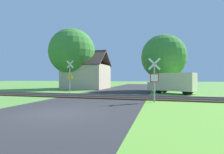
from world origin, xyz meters
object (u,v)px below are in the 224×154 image
(tree_right, at_px, (164,57))
(mail_truck, at_px, (173,82))
(tree_left, at_px, (72,52))
(stop_sign_near, at_px, (154,78))
(crossing_sign_far, at_px, (70,75))
(house, at_px, (86,76))

(tree_right, distance_m, mail_truck, 5.69)
(tree_left, bearing_deg, stop_sign_near, -43.38)
(crossing_sign_far, distance_m, tree_right, 12.71)
(tree_left, distance_m, mail_truck, 16.08)
(tree_left, distance_m, tree_right, 13.88)
(stop_sign_near, height_order, house, house)
(tree_left, bearing_deg, house, 37.57)
(crossing_sign_far, bearing_deg, stop_sign_near, -23.96)
(tree_left, xyz_separation_m, tree_right, (13.82, -0.14, -1.26))
(house, xyz_separation_m, tree_right, (11.99, -1.55, 2.51))
(crossing_sign_far, distance_m, mail_truck, 11.41)
(stop_sign_near, height_order, mail_truck, stop_sign_near)
(stop_sign_near, relative_size, tree_left, 0.33)
(house, height_order, mail_truck, house)
(mail_truck, bearing_deg, crossing_sign_far, 127.89)
(crossing_sign_far, distance_m, tree_left, 8.94)
(stop_sign_near, distance_m, mail_truck, 7.75)
(stop_sign_near, bearing_deg, crossing_sign_far, -35.62)
(crossing_sign_far, bearing_deg, mail_truck, 17.13)
(mail_truck, bearing_deg, house, 89.50)
(house, bearing_deg, stop_sign_near, -49.50)
(stop_sign_near, relative_size, tree_right, 0.41)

